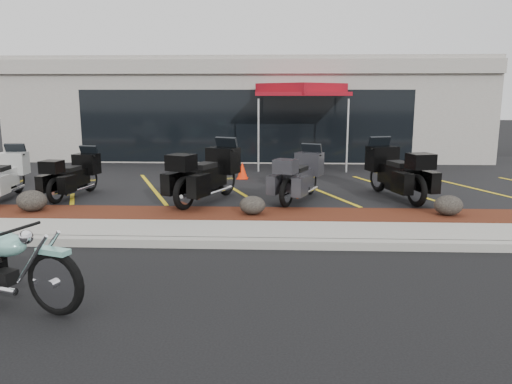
{
  "coord_description": "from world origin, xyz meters",
  "views": [
    {
      "loc": [
        1.17,
        -7.52,
        2.67
      ],
      "look_at": [
        0.8,
        1.2,
        0.94
      ],
      "focal_mm": 35.0,
      "sensor_mm": 36.0,
      "label": 1
    }
  ],
  "objects_px": {
    "touring_white": "(17,168)",
    "popup_canopy": "(301,91)",
    "hero_cruiser": "(55,273)",
    "traffic_cone": "(242,170)"
  },
  "relations": [
    {
      "from": "touring_white",
      "to": "popup_canopy",
      "type": "height_order",
      "value": "popup_canopy"
    },
    {
      "from": "hero_cruiser",
      "to": "traffic_cone",
      "type": "height_order",
      "value": "hero_cruiser"
    },
    {
      "from": "traffic_cone",
      "to": "popup_canopy",
      "type": "bearing_deg",
      "value": 56.67
    },
    {
      "from": "hero_cruiser",
      "to": "touring_white",
      "type": "xyz_separation_m",
      "value": [
        -3.98,
        6.74,
        0.24
      ]
    },
    {
      "from": "traffic_cone",
      "to": "popup_canopy",
      "type": "xyz_separation_m",
      "value": [
        1.86,
        2.83,
        2.34
      ]
    },
    {
      "from": "touring_white",
      "to": "popup_canopy",
      "type": "bearing_deg",
      "value": -58.79
    },
    {
      "from": "hero_cruiser",
      "to": "popup_canopy",
      "type": "relative_size",
      "value": 0.8
    },
    {
      "from": "touring_white",
      "to": "hero_cruiser",
      "type": "bearing_deg",
      "value": -153.54
    },
    {
      "from": "hero_cruiser",
      "to": "traffic_cone",
      "type": "relative_size",
      "value": 6.1
    },
    {
      "from": "traffic_cone",
      "to": "popup_canopy",
      "type": "height_order",
      "value": "popup_canopy"
    }
  ]
}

